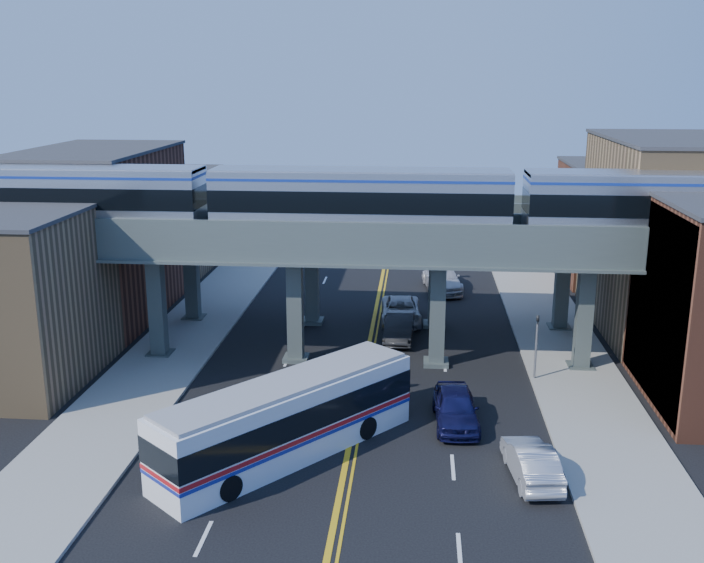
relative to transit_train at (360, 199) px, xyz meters
The scene contains 20 objects.
ground 12.32m from the transit_train, 87.66° to the right, with size 120.00×120.00×0.00m, color black.
sidewalk_west 14.67m from the transit_train, 169.85° to the left, with size 5.00×70.00×0.16m, color gray.
sidewalk_east 15.17m from the transit_train, ahead, with size 5.00×70.00×0.16m, color gray.
building_west_a 19.23m from the transit_train, 167.59° to the right, with size 8.00×10.00×9.00m, color olive.
building_west_b 20.23m from the transit_train, 156.24° to the left, with size 8.00×14.00×11.00m, color brown.
building_west_c 28.29m from the transit_train, 130.87° to the left, with size 8.00×10.00×8.00m, color olive.
building_east_b 20.73m from the transit_train, 23.02° to the left, with size 8.00×14.00×12.00m, color olive.
building_east_c 28.62m from the transit_train, 48.12° to the left, with size 8.00×10.00×9.00m, color brown.
mural_panel 16.08m from the transit_train, 15.05° to the right, with size 0.10×9.50×9.50m, color teal.
elevated_viaduct_near 2.92m from the transit_train, ahead, with size 52.00×3.60×7.40m.
elevated_viaduct_far 7.58m from the transit_train, 87.33° to the left, with size 52.00×3.60×7.40m.
transit_train is the anchor object (origin of this frame).
stop_sign 9.13m from the transit_train, 82.86° to the right, with size 0.76×0.09×2.63m.
traffic_signal 12.03m from the transit_train, 11.86° to the right, with size 0.15×0.18×4.10m.
transit_bus 14.00m from the transit_train, 100.88° to the right, with size 10.29×11.37×3.24m.
car_lane_a 12.61m from the transit_train, 56.80° to the right, with size 1.99×4.94×1.68m, color #10113B.
car_lane_b 9.75m from the transit_train, 62.86° to the left, with size 1.69×4.84×1.60m, color #28282A.
car_lane_c 11.77m from the transit_train, 74.66° to the left, with size 2.54×5.51×1.53m, color silver.
car_lane_d 18.77m from the transit_train, 72.55° to the left, with size 2.53×6.22×1.81m, color silver.
car_parked_curb 17.25m from the transit_train, 57.93° to the right, with size 1.58×4.54×1.50m, color #A7A8AC.
Camera 1 is at (2.85, -33.91, 15.92)m, focal length 40.00 mm.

